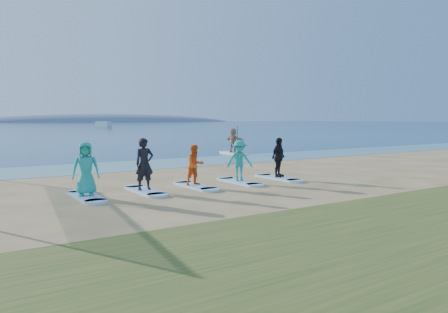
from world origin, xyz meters
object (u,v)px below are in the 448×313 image
surfboard_1 (145,191)px  surfboard_4 (278,178)px  student_0 (86,169)px  student_1 (144,164)px  paddleboard (233,153)px  student_4 (278,157)px  surfboard_2 (195,186)px  boat_offshore_b (104,127)px  surfboard_0 (86,197)px  paddleboarder (233,140)px  surfboard_3 (239,182)px  student_2 (195,165)px  student_3 (239,160)px

surfboard_1 → surfboard_4: 6.11m
student_0 → student_1: bearing=16.4°
paddleboard → student_0: 18.24m
paddleboard → student_4: size_ratio=1.78×
student_1 → surfboard_4: 6.18m
student_0 → surfboard_2: (4.07, 0.00, -0.92)m
boat_offshore_b → student_1: bearing=-130.6°
surfboard_1 → student_4: bearing=0.0°
surfboard_2 → student_1: bearing=180.0°
surfboard_0 → surfboard_2: (4.07, 0.00, 0.00)m
paddleboarder → surfboard_2: bearing=128.5°
paddleboarder → student_0: (-13.90, -11.78, -0.04)m
surfboard_2 → surfboard_1: bearing=180.0°
student_1 → surfboard_3: (4.07, 0.00, -0.95)m
student_1 → student_2: size_ratio=1.20×
surfboard_2 → surfboard_3: size_ratio=1.00×
paddleboarder → student_0: size_ratio=1.01×
student_1 → surfboard_2: (2.04, 0.00, -0.95)m
surfboard_4 → student_4: 0.89m
paddleboard → surfboard_1: 16.72m
paddleboarder → surfboard_3: 14.16m
student_1 → surfboard_4: bearing=1.3°
student_3 → paddleboarder: bearing=76.6°
surfboard_4 → paddleboard: bearing=64.0°
student_1 → surfboard_2: size_ratio=0.83×
paddleboard → boat_offshore_b: (22.96, 100.96, -0.06)m
boat_offshore_b → surfboard_4: size_ratio=2.35×
boat_offshore_b → student_4: 116.34m
surfboard_1 → student_4: (6.11, 0.00, 0.89)m
surfboard_0 → surfboard_4: bearing=0.0°
surfboard_3 → surfboard_2: bearing=180.0°
boat_offshore_b → surfboard_1: boat_offshore_b is taller
student_2 → student_0: bearing=178.3°
student_1 → student_3: size_ratio=1.11×
student_1 → student_2: bearing=1.3°
boat_offshore_b → student_4: bearing=-127.8°
boat_offshore_b → surfboard_4: 116.34m
surfboard_0 → surfboard_4: 8.14m
boat_offshore_b → surfboard_2: boat_offshore_b is taller
surfboard_4 → student_4: size_ratio=1.31×
paddleboard → student_2: size_ratio=1.98×
surfboard_3 → paddleboard: bearing=56.5°
surfboard_2 → student_2: student_2 is taller
paddleboard → student_3: 14.15m
student_0 → student_3: student_0 is taller
surfboard_4 → boat_offshore_b: bearing=75.7°
paddleboard → student_2: bearing=-124.7°
student_1 → surfboard_3: student_1 is taller
student_0 → student_1: 2.04m
student_0 → student_2: bearing=16.4°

